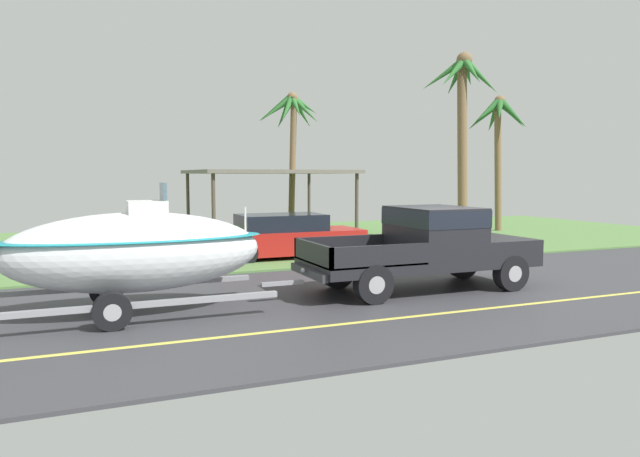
{
  "coord_description": "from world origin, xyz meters",
  "views": [
    {
      "loc": [
        -7.81,
        -10.86,
        2.58
      ],
      "look_at": [
        -3.1,
        0.4,
        1.47
      ],
      "focal_mm": 32.94,
      "sensor_mm": 36.0,
      "label": 1
    }
  ],
  "objects": [
    {
      "name": "ground",
      "position": [
        0.0,
        8.38,
        -0.01
      ],
      "size": [
        36.0,
        22.0,
        0.11
      ],
      "color": "#38383D"
    },
    {
      "name": "pickup_truck_towing",
      "position": [
        -0.36,
        0.33,
        1.03
      ],
      "size": [
        5.5,
        2.07,
        1.86
      ],
      "color": "black",
      "rests_on": "ground"
    },
    {
      "name": "boat_on_trailer",
      "position": [
        -6.84,
        0.33,
        1.18
      ],
      "size": [
        5.94,
        2.25,
        2.44
      ],
      "color": "gray",
      "rests_on": "ground"
    },
    {
      "name": "parked_sedan_near",
      "position": [
        -1.79,
        6.22,
        0.67
      ],
      "size": [
        4.61,
        1.86,
        1.38
      ],
      "color": "#B21E19",
      "rests_on": "ground"
    },
    {
      "name": "carport_awning",
      "position": [
        -0.36,
        12.53,
        2.66
      ],
      "size": [
        6.22,
        5.61,
        2.79
      ],
      "color": "#4C4238",
      "rests_on": "ground"
    },
    {
      "name": "palm_tree_near_left",
      "position": [
        1.51,
        14.96,
        5.09
      ],
      "size": [
        3.07,
        3.1,
        6.38
      ],
      "color": "brown",
      "rests_on": "ground"
    },
    {
      "name": "palm_tree_near_right",
      "position": [
        10.01,
        10.83,
        4.83
      ],
      "size": [
        2.81,
        2.98,
        6.17
      ],
      "color": "brown",
      "rests_on": "ground"
    },
    {
      "name": "palm_tree_mid",
      "position": [
        6.01,
        7.96,
        5.3
      ],
      "size": [
        2.8,
        2.58,
        7.23
      ],
      "color": "brown",
      "rests_on": "ground"
    }
  ]
}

